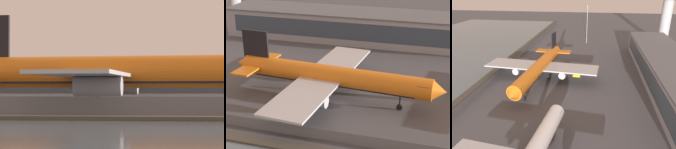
% 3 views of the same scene
% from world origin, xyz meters
% --- Properties ---
extents(ground_plane, '(500.00, 500.00, 0.00)m').
position_xyz_m(ground_plane, '(0.00, 0.00, 0.00)').
color(ground_plane, '#4C4C51').
extents(perimeter_fence, '(280.00, 0.10, 2.68)m').
position_xyz_m(perimeter_fence, '(0.00, -16.00, 1.34)').
color(perimeter_fence, slate).
rests_on(perimeter_fence, ground).
extents(cargo_jet_orange, '(55.72, 48.00, 16.04)m').
position_xyz_m(cargo_jet_orange, '(-3.10, 3.31, 6.12)').
color(cargo_jet_orange, orange).
rests_on(cargo_jet_orange, ground).
extents(baggage_tug, '(1.69, 3.24, 1.80)m').
position_xyz_m(baggage_tug, '(-8.61, 17.96, 0.81)').
color(baggage_tug, yellow).
rests_on(baggage_tug, ground).
extents(terminal_building, '(99.83, 19.71, 10.91)m').
position_xyz_m(terminal_building, '(-9.30, 55.36, 5.46)').
color(terminal_building, '#9EA3AD').
rests_on(terminal_building, ground).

